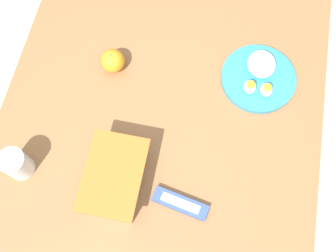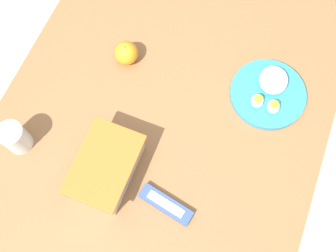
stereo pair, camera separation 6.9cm
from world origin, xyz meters
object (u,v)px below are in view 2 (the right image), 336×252
(rice_plate, at_px, (269,91))
(orange_fruit, at_px, (126,53))
(food_container, at_px, (106,168))
(drinking_glass, at_px, (15,138))
(candy_bar, at_px, (166,204))

(rice_plate, bearing_deg, orange_fruit, 96.05)
(orange_fruit, relative_size, rice_plate, 0.32)
(food_container, distance_m, rice_plate, 0.52)
(drinking_glass, bearing_deg, orange_fruit, -25.69)
(orange_fruit, height_order, rice_plate, orange_fruit)
(candy_bar, relative_size, drinking_glass, 1.68)
(food_container, distance_m, drinking_glass, 0.27)
(orange_fruit, distance_m, rice_plate, 0.44)
(candy_bar, bearing_deg, orange_fruit, 36.55)
(orange_fruit, bearing_deg, rice_plate, -83.95)
(food_container, height_order, candy_bar, food_container)
(candy_bar, xyz_separation_m, drinking_glass, (0.01, 0.45, 0.04))
(food_container, bearing_deg, drinking_glass, 93.33)
(orange_fruit, distance_m, candy_bar, 0.47)
(candy_bar, height_order, drinking_glass, drinking_glass)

